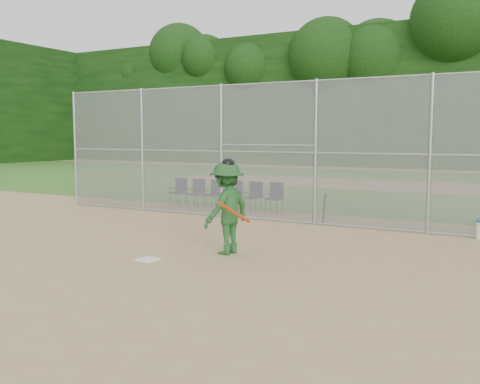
% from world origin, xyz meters
% --- Properties ---
extents(ground, '(100.00, 100.00, 0.00)m').
position_xyz_m(ground, '(0.00, 0.00, 0.00)').
color(ground, tan).
rests_on(ground, ground).
extents(grass_strip, '(100.00, 100.00, 0.00)m').
position_xyz_m(grass_strip, '(0.00, 18.00, 0.01)').
color(grass_strip, '#366D20').
rests_on(grass_strip, ground).
extents(dirt_patch_far, '(24.00, 24.00, 0.00)m').
position_xyz_m(dirt_patch_far, '(0.00, 18.00, 0.01)').
color(dirt_patch_far, tan).
rests_on(dirt_patch_far, ground).
extents(backstop_fence, '(16.09, 0.09, 4.00)m').
position_xyz_m(backstop_fence, '(0.00, 5.00, 2.07)').
color(backstop_fence, gray).
rests_on(backstop_fence, ground).
extents(treeline, '(81.00, 60.00, 11.00)m').
position_xyz_m(treeline, '(0.00, 20.00, 5.50)').
color(treeline, black).
rests_on(treeline, ground).
extents(home_plate, '(0.44, 0.44, 0.02)m').
position_xyz_m(home_plate, '(-0.43, -0.57, 0.01)').
color(home_plate, white).
rests_on(home_plate, ground).
extents(batter_at_plate, '(1.07, 1.43, 2.01)m').
position_xyz_m(batter_at_plate, '(0.66, 0.70, 0.97)').
color(batter_at_plate, '#1E4C20').
rests_on(batter_at_plate, ground).
extents(spare_bats, '(0.36, 0.23, 0.85)m').
position_xyz_m(spare_bats, '(0.99, 5.35, 0.42)').
color(spare_bats, '#D84C14').
rests_on(spare_bats, ground).
extents(chair_0, '(0.54, 0.52, 0.96)m').
position_xyz_m(chair_0, '(-4.78, 6.65, 0.48)').
color(chair_0, '#0E1335').
rests_on(chair_0, ground).
extents(chair_1, '(0.54, 0.52, 0.96)m').
position_xyz_m(chair_1, '(-4.02, 6.65, 0.48)').
color(chair_1, '#0E1335').
rests_on(chair_1, ground).
extents(chair_2, '(0.54, 0.52, 0.96)m').
position_xyz_m(chair_2, '(-3.27, 6.65, 0.48)').
color(chair_2, '#0E1335').
rests_on(chair_2, ground).
extents(chair_3, '(0.54, 0.52, 0.96)m').
position_xyz_m(chair_3, '(-2.52, 6.65, 0.48)').
color(chair_3, '#0E1335').
rests_on(chair_3, ground).
extents(chair_4, '(0.54, 0.52, 0.96)m').
position_xyz_m(chair_4, '(-1.77, 6.65, 0.48)').
color(chair_4, '#0E1335').
rests_on(chair_4, ground).
extents(chair_5, '(0.54, 0.52, 0.96)m').
position_xyz_m(chair_5, '(-1.02, 6.65, 0.48)').
color(chair_5, '#0E1335').
rests_on(chair_5, ground).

